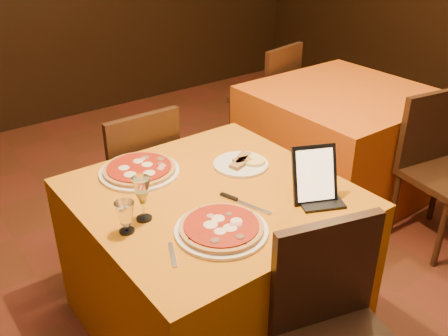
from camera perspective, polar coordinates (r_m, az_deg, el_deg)
main_table at (r=2.39m, az=-1.27°, el=-10.47°), size 1.10×1.10×0.75m
side_table at (r=3.60m, az=13.06°, el=2.89°), size 1.10×1.10×0.75m
chair_main_far at (r=2.93m, az=-10.50°, el=-1.21°), size 0.40×0.40×0.91m
chair_side_near at (r=3.18m, az=24.05°, el=-0.90°), size 0.46×0.46×0.91m
chair_side_far at (r=4.10m, az=4.44°, el=7.92°), size 0.54×0.54×0.91m
pizza_near at (r=1.92m, az=-0.30°, el=-6.96°), size 0.36×0.36×0.03m
pizza_far at (r=2.35m, az=-9.64°, el=-0.26°), size 0.37×0.37×0.03m
cutlet_dish at (r=2.38m, az=1.93°, el=0.55°), size 0.26×0.26×0.03m
wine_glass at (r=1.97m, az=-9.30°, el=-3.47°), size 0.11×0.11×0.19m
water_glass at (r=1.93m, az=-11.20°, el=-5.55°), size 0.09×0.09×0.13m
tablet at (r=2.10m, az=10.32°, el=-0.68°), size 0.21×0.17×0.23m
knife at (r=2.08m, az=2.47°, el=-4.17°), size 0.09×0.24×0.01m
fork_near at (r=1.82m, az=-5.90°, el=-9.83°), size 0.07×0.14×0.01m
fork_far at (r=2.41m, az=-6.58°, el=0.40°), size 0.07×0.15×0.01m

